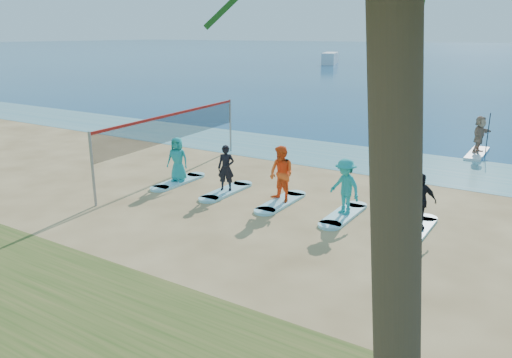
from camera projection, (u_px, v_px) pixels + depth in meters
The scene contains 16 objects.
ground at pixel (221, 233), 14.30m from camera, with size 600.00×600.00×0.00m, color tan.
shallow_water at pixel (357, 158), 22.80m from camera, with size 600.00×600.00×0.00m, color teal.
volleyball_net at pixel (174, 127), 19.84m from camera, with size 0.94×9.05×2.50m.
paddleboard at pixel (477, 153), 23.46m from camera, with size 0.70×3.00×0.12m, color silver.
paddleboarder at pixel (480, 134), 23.20m from camera, with size 1.58×0.50×1.71m, color tan.
boat_offshore_a at pixel (330, 64), 91.11m from camera, with size 2.20×7.99×2.05m, color silver.
surfboard_0 at pixel (179, 182), 19.06m from camera, with size 0.70×2.20×0.09m, color #92DAE3.
student_0 at pixel (178, 159), 18.81m from camera, with size 0.82×0.53×1.68m, color teal.
surfboard_1 at pixel (226, 191), 17.90m from camera, with size 0.70×2.20×0.09m, color #92DAE3.
student_1 at pixel (226, 168), 17.66m from camera, with size 0.60×0.39×1.64m, color black.
surfboard_2 at pixel (281, 202), 16.74m from camera, with size 0.70×2.20×0.09m, color #92DAE3.
student_2 at pixel (281, 174), 16.47m from camera, with size 0.91×0.71×1.87m, color #FF561A.
surfboard_3 at pixel (344, 215), 15.58m from camera, with size 0.70×2.20×0.09m, color #92DAE3.
student_3 at pixel (345, 187), 15.32m from camera, with size 1.13×0.65×1.76m, color teal.
surfboard_4 at pixel (416, 229), 14.43m from camera, with size 0.70×2.20×0.09m, color #92DAE3.
student_4 at pixel (419, 201), 14.18m from camera, with size 0.96×0.40×1.64m, color black.
Camera 1 is at (7.97, -10.68, 5.51)m, focal length 35.00 mm.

